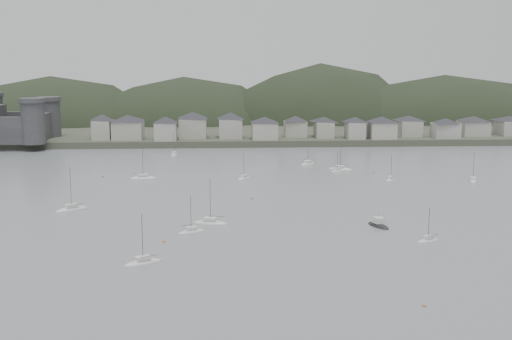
{
  "coord_description": "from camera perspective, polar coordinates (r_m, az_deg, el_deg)",
  "views": [
    {
      "loc": [
        -11.07,
        -117.06,
        38.79
      ],
      "look_at": [
        0.0,
        75.0,
        6.0
      ],
      "focal_mm": 44.94,
      "sensor_mm": 36.0,
      "label": 1
    }
  ],
  "objects": [
    {
      "name": "waterfront_town",
      "position": [
        308.13,
        8.28,
        3.96
      ],
      "size": [
        451.48,
        28.46,
        12.92
      ],
      "color": "gray",
      "rests_on": "far_shore_land"
    },
    {
      "name": "forested_ridge",
      "position": [
        390.01,
        -0.93,
        2.29
      ],
      "size": [
        851.55,
        103.94,
        102.57
      ],
      "color": "black",
      "rests_on": "ground"
    },
    {
      "name": "moored_fleet",
      "position": [
        187.48,
        -6.15,
        -2.27
      ],
      "size": [
        262.28,
        153.53,
        13.17
      ],
      "color": "silver",
      "rests_on": "ground"
    },
    {
      "name": "ground",
      "position": [
        123.81,
        2.02,
        -8.59
      ],
      "size": [
        900.0,
        900.0,
        0.0
      ],
      "primitive_type": "plane",
      "color": "slate",
      "rests_on": "ground"
    },
    {
      "name": "sailboat_lead",
      "position": [
        216.96,
        -10.01,
        -0.73
      ],
      "size": [
        9.21,
        3.63,
        12.3
      ],
      "rotation": [
        0.0,
        0.0,
        1.65
      ],
      "color": "silver",
      "rests_on": "ground"
    },
    {
      "name": "mooring_buoys",
      "position": [
        170.91,
        0.67,
        -3.39
      ],
      "size": [
        151.95,
        123.84,
        0.7
      ],
      "color": "#C97A43",
      "rests_on": "ground"
    },
    {
      "name": "motor_launch_near",
      "position": [
        155.41,
        10.84,
        -4.84
      ],
      "size": [
        5.29,
        7.8,
        3.77
      ],
      "rotation": [
        0.0,
        0.0,
        0.4
      ],
      "color": "black",
      "rests_on": "ground"
    },
    {
      "name": "far_shore_land",
      "position": [
        413.89,
        -1.76,
        4.5
      ],
      "size": [
        900.0,
        250.0,
        3.0
      ],
      "primitive_type": "cube",
      "color": "#383D2D",
      "rests_on": "ground"
    }
  ]
}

